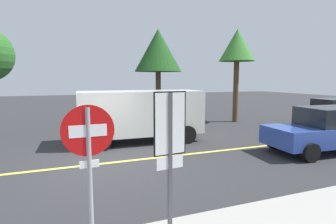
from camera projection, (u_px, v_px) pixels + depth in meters
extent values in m
plane|color=#2D2D30|center=(109.00, 163.00, 8.52)|extent=(80.00, 80.00, 0.00)
cube|color=#E0D14C|center=(193.00, 154.00, 9.57)|extent=(28.00, 0.16, 0.01)
cylinder|color=gray|center=(90.00, 184.00, 3.91)|extent=(0.07, 0.07, 2.30)
cylinder|color=red|center=(88.00, 131.00, 3.81)|extent=(0.76, 0.03, 0.76)
cube|color=white|center=(88.00, 131.00, 3.81)|extent=(0.53, 0.04, 0.18)
cube|color=white|center=(89.00, 164.00, 3.87)|extent=(0.28, 0.03, 0.11)
cube|color=#4C4C51|center=(170.00, 172.00, 4.12)|extent=(0.06, 0.06, 2.50)
cube|color=white|center=(170.00, 124.00, 4.03)|extent=(0.50, 0.07, 0.95)
cube|color=black|center=(170.00, 124.00, 4.03)|extent=(0.54, 0.06, 0.99)
cube|color=white|center=(170.00, 162.00, 4.10)|extent=(0.45, 0.06, 0.20)
cube|color=silver|center=(141.00, 112.00, 11.36)|extent=(5.25, 2.15, 1.82)
cube|color=black|center=(185.00, 102.00, 11.99)|extent=(0.21, 1.84, 0.80)
cylinder|color=black|center=(171.00, 127.00, 12.99)|extent=(0.77, 0.28, 0.76)
cylinder|color=black|center=(187.00, 134.00, 11.11)|extent=(0.77, 0.28, 0.76)
cylinder|color=black|center=(97.00, 131.00, 11.84)|extent=(0.77, 0.28, 0.76)
cylinder|color=black|center=(101.00, 141.00, 9.96)|extent=(0.77, 0.28, 0.76)
cube|color=red|center=(334.00, 114.00, 15.80)|extent=(4.03, 1.77, 0.61)
cube|color=black|center=(333.00, 104.00, 15.66)|extent=(1.94, 1.53, 0.61)
cylinder|color=black|center=(305.00, 118.00, 16.18)|extent=(0.64, 0.23, 0.64)
cylinder|color=black|center=(331.00, 122.00, 14.58)|extent=(0.64, 0.23, 0.64)
cube|color=#2D479E|center=(325.00, 134.00, 9.82)|extent=(4.57, 2.06, 0.67)
cube|color=black|center=(331.00, 116.00, 9.81)|extent=(2.24, 1.69, 0.67)
cylinder|color=black|center=(311.00, 153.00, 8.59)|extent=(0.65, 0.26, 0.64)
cylinder|color=black|center=(274.00, 141.00, 10.27)|extent=(0.65, 0.26, 0.64)
cylinder|color=black|center=(334.00, 136.00, 11.14)|extent=(0.65, 0.26, 0.64)
cylinder|color=#513823|center=(158.00, 98.00, 16.18)|extent=(0.32, 0.32, 3.16)
cone|color=#1E4C1C|center=(158.00, 50.00, 15.83)|extent=(2.85, 2.85, 2.53)
cylinder|color=#513823|center=(236.00, 92.00, 16.66)|extent=(0.33, 0.33, 3.83)
cone|color=#387A2D|center=(237.00, 45.00, 16.30)|extent=(2.21, 2.21, 1.96)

